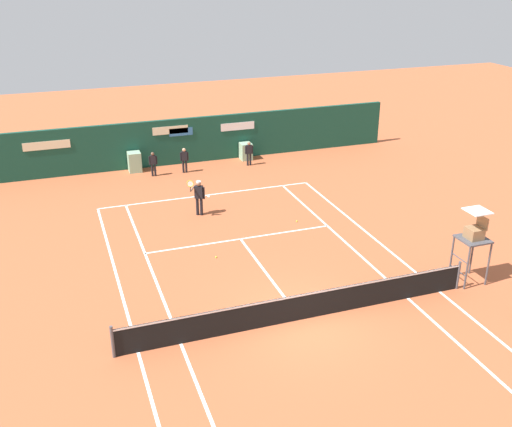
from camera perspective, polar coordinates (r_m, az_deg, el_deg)
name	(u,v)px	position (r m, az deg, el deg)	size (l,w,h in m)	color
ground_plane	(294,310)	(20.36, 3.66, -9.15)	(80.00, 80.00, 0.01)	#B25633
tennis_net	(302,306)	(19.64, 4.35, -8.74)	(12.10, 0.10, 1.07)	#4C4C51
sponsor_back_wall	(182,142)	(34.26, -7.01, 6.75)	(25.00, 1.02, 2.59)	#144233
umpire_chair	(474,236)	(22.53, 19.96, -2.00)	(1.00, 1.00, 2.79)	#47474C
player_on_baseline	(199,195)	(27.17, -5.46, 1.78)	(0.85, 0.65, 1.87)	black
ball_kid_right_post	(249,152)	(33.78, -0.67, 5.87)	(0.46, 0.20, 1.37)	black
ball_kid_centre_post	(153,162)	(32.55, -9.73, 4.80)	(0.44, 0.21, 1.34)	black
ball_kid_left_post	(184,159)	(32.84, -6.81, 5.20)	(0.46, 0.22, 1.38)	black
tennis_ball_mid_court	(216,257)	(23.64, -3.80, -4.15)	(0.07, 0.07, 0.07)	#CCE033
tennis_ball_by_sideline	(297,221)	(26.76, 3.88, -0.73)	(0.07, 0.07, 0.07)	#CCE033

